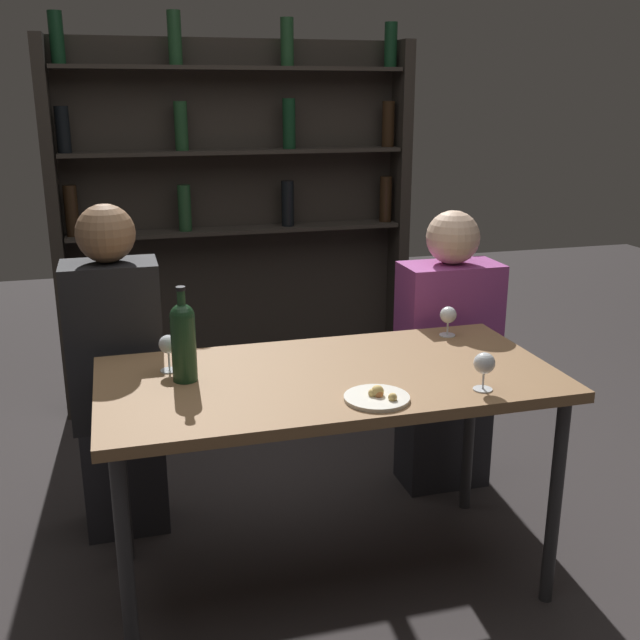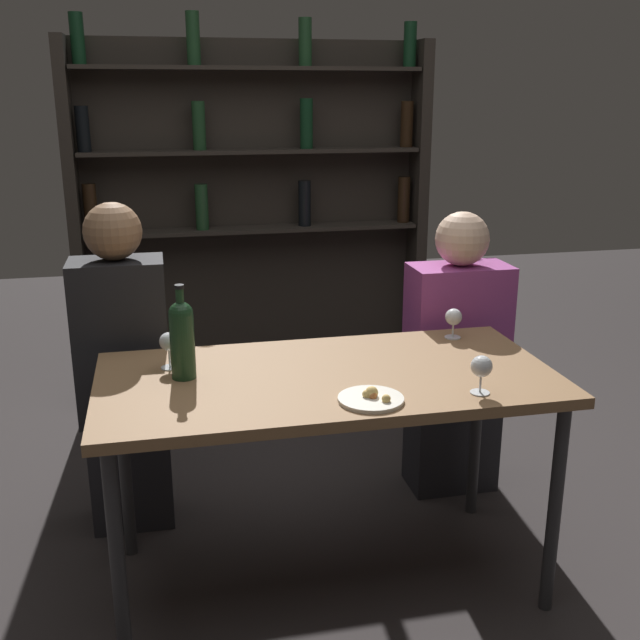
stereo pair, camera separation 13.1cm
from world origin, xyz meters
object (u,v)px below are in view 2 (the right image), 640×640
(food_plate_0, at_px, (371,398))
(wine_glass_0, at_px, (454,318))
(wine_bottle, at_px, (182,336))
(wine_glass_2, at_px, (169,343))
(seated_person_left, at_px, (124,377))
(seated_person_right, at_px, (455,362))
(wine_glass_1, at_px, (481,368))

(food_plate_0, bearing_deg, wine_glass_0, 47.90)
(wine_bottle, xyz_separation_m, food_plate_0, (0.53, -0.31, -0.13))
(wine_glass_2, height_order, seated_person_left, seated_person_left)
(wine_glass_0, bearing_deg, seated_person_right, 63.86)
(wine_bottle, distance_m, wine_glass_2, 0.12)
(wine_glass_0, distance_m, wine_glass_1, 0.54)
(food_plate_0, xyz_separation_m, seated_person_left, (-0.75, 0.79, -0.17))
(seated_person_right, bearing_deg, wine_glass_0, -116.14)
(seated_person_left, bearing_deg, wine_glass_1, -36.46)
(seated_person_left, bearing_deg, wine_glass_2, -65.74)
(wine_bottle, height_order, seated_person_left, seated_person_left)
(wine_glass_2, distance_m, seated_person_right, 1.27)
(food_plate_0, relative_size, seated_person_left, 0.15)
(wine_glass_1, xyz_separation_m, seated_person_left, (-1.08, 0.80, -0.24))
(seated_person_left, relative_size, seated_person_right, 1.06)
(wine_glass_1, xyz_separation_m, food_plate_0, (-0.34, 0.01, -0.07))
(food_plate_0, bearing_deg, wine_bottle, 149.50)
(seated_person_left, bearing_deg, seated_person_right, 0.00)
(wine_glass_1, distance_m, seated_person_right, 0.89)
(wine_bottle, bearing_deg, seated_person_left, 114.10)
(food_plate_0, distance_m, seated_person_left, 1.10)
(seated_person_left, bearing_deg, wine_glass_0, -12.90)
(food_plate_0, relative_size, seated_person_right, 0.16)
(seated_person_right, bearing_deg, seated_person_left, 180.00)
(wine_glass_2, relative_size, seated_person_left, 0.10)
(wine_bottle, relative_size, wine_glass_0, 2.72)
(wine_bottle, bearing_deg, food_plate_0, -30.50)
(wine_bottle, distance_m, seated_person_left, 0.60)
(wine_bottle, xyz_separation_m, seated_person_right, (1.13, 0.48, -0.35))
(wine_glass_2, bearing_deg, seated_person_left, 114.26)
(wine_glass_0, distance_m, seated_person_right, 0.42)
(wine_bottle, height_order, wine_glass_1, wine_bottle)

